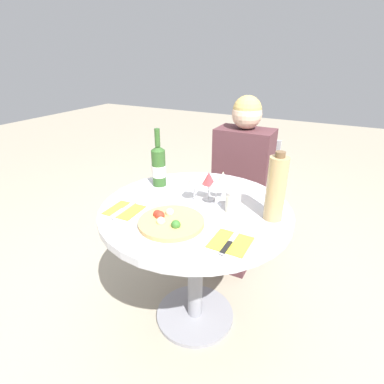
{
  "coord_description": "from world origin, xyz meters",
  "views": [
    {
      "loc": [
        0.58,
        -1.15,
        1.4
      ],
      "look_at": [
        0.01,
        -0.05,
        0.82
      ],
      "focal_mm": 28.0,
      "sensor_mm": 36.0,
      "label": 1
    }
  ],
  "objects_px": {
    "pizza_large": "(170,222)",
    "seated_diner": "(238,190)",
    "dining_table": "(195,231)",
    "wine_bottle": "(159,166)",
    "tall_carafe": "(276,189)",
    "chair_behind_diner": "(243,197)"
  },
  "relations": [
    {
      "from": "pizza_large",
      "to": "seated_diner",
      "type": "bearing_deg",
      "value": 89.43
    },
    {
      "from": "dining_table",
      "to": "wine_bottle",
      "type": "bearing_deg",
      "value": 154.33
    },
    {
      "from": "wine_bottle",
      "to": "tall_carafe",
      "type": "bearing_deg",
      "value": -7.33
    },
    {
      "from": "chair_behind_diner",
      "to": "pizza_large",
      "type": "distance_m",
      "value": 1.09
    },
    {
      "from": "chair_behind_diner",
      "to": "seated_diner",
      "type": "xyz_separation_m",
      "value": [
        -0.0,
        -0.14,
        0.12
      ]
    },
    {
      "from": "chair_behind_diner",
      "to": "tall_carafe",
      "type": "height_order",
      "value": "tall_carafe"
    },
    {
      "from": "wine_bottle",
      "to": "seated_diner",
      "type": "bearing_deg",
      "value": 62.75
    },
    {
      "from": "chair_behind_diner",
      "to": "tall_carafe",
      "type": "distance_m",
      "value": 0.98
    },
    {
      "from": "chair_behind_diner",
      "to": "wine_bottle",
      "type": "bearing_deg",
      "value": 67.74
    },
    {
      "from": "seated_diner",
      "to": "tall_carafe",
      "type": "xyz_separation_m",
      "value": [
        0.37,
        -0.64,
        0.35
      ]
    },
    {
      "from": "seated_diner",
      "to": "pizza_large",
      "type": "distance_m",
      "value": 0.92
    },
    {
      "from": "chair_behind_diner",
      "to": "wine_bottle",
      "type": "xyz_separation_m",
      "value": [
        -0.29,
        -0.7,
        0.43
      ]
    },
    {
      "from": "wine_bottle",
      "to": "tall_carafe",
      "type": "relative_size",
      "value": 1.02
    },
    {
      "from": "seated_diner",
      "to": "dining_table",
      "type": "bearing_deg",
      "value": 91.32
    },
    {
      "from": "dining_table",
      "to": "wine_bottle",
      "type": "relative_size",
      "value": 2.89
    },
    {
      "from": "seated_diner",
      "to": "pizza_large",
      "type": "xyz_separation_m",
      "value": [
        -0.01,
        -0.89,
        0.21
      ]
    },
    {
      "from": "pizza_large",
      "to": "wine_bottle",
      "type": "bearing_deg",
      "value": 129.02
    },
    {
      "from": "chair_behind_diner",
      "to": "seated_diner",
      "type": "height_order",
      "value": "seated_diner"
    },
    {
      "from": "dining_table",
      "to": "chair_behind_diner",
      "type": "relative_size",
      "value": 1.11
    },
    {
      "from": "seated_diner",
      "to": "pizza_large",
      "type": "relative_size",
      "value": 4.01
    },
    {
      "from": "dining_table",
      "to": "wine_bottle",
      "type": "distance_m",
      "value": 0.42
    },
    {
      "from": "dining_table",
      "to": "chair_behind_diner",
      "type": "height_order",
      "value": "chair_behind_diner"
    }
  ]
}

